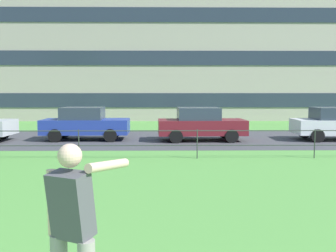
{
  "coord_description": "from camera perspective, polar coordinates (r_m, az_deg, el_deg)",
  "views": [
    {
      "loc": [
        2.86,
        -0.44,
        2.26
      ],
      "look_at": [
        2.96,
        7.31,
        1.53
      ],
      "focal_mm": 38.99,
      "sensor_mm": 36.0,
      "label": 1
    }
  ],
  "objects": [
    {
      "name": "car_maroon_left",
      "position": [
        16.94,
        5.14,
        0.32
      ],
      "size": [
        4.05,
        1.91,
        1.54
      ],
      "color": "maroon",
      "rests_on": "ground"
    },
    {
      "name": "apartment_building_background",
      "position": [
        34.89,
        -2.51,
        12.59
      ],
      "size": [
        36.82,
        13.07,
        13.3
      ],
      "color": "#ADA393",
      "rests_on": "ground"
    },
    {
      "name": "park_fence",
      "position": [
        12.67,
        -13.79,
        -2.01
      ],
      "size": [
        32.12,
        0.04,
        1.0
      ],
      "color": "#333833",
      "rests_on": "ground"
    },
    {
      "name": "car_blue_center",
      "position": [
        17.59,
        -12.8,
        0.39
      ],
      "size": [
        4.02,
        1.85,
        1.54
      ],
      "color": "#233899",
      "rests_on": "ground"
    },
    {
      "name": "person_thrower",
      "position": [
        3.61,
        -14.68,
        -15.69
      ],
      "size": [
        0.74,
        0.7,
        1.8
      ],
      "color": "gray",
      "rests_on": "ground"
    },
    {
      "name": "street_strip",
      "position": [
        17.73,
        -10.02,
        -2.04
      ],
      "size": [
        80.0,
        6.88,
        0.01
      ],
      "primitive_type": "cube",
      "color": "#424247",
      "rests_on": "ground"
    }
  ]
}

